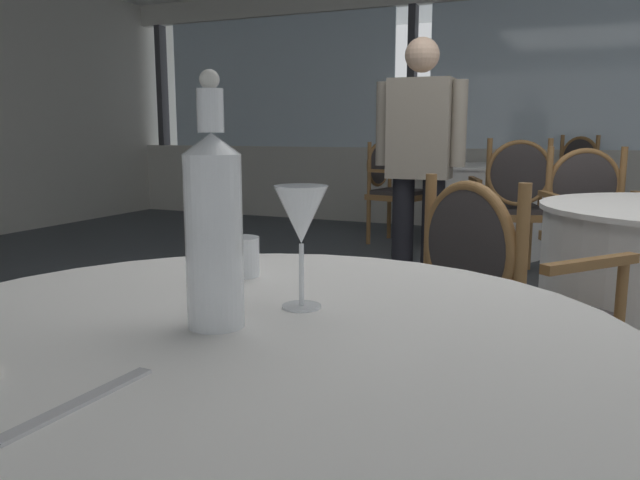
{
  "coord_description": "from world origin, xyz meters",
  "views": [
    {
      "loc": [
        0.22,
        -2.33,
        1.03
      ],
      "look_at": [
        -0.2,
        -1.38,
        0.85
      ],
      "focal_mm": 34.94,
      "sensor_mm": 36.0,
      "label": 1
    }
  ],
  "objects_px": {
    "water_bottle": "(214,225)",
    "dining_chair_2_1": "(591,219)",
    "water_tumbler": "(240,257)",
    "dining_chair_0_2": "(391,184)",
    "dining_chair_0_1": "(568,181)",
    "diner_person_0": "(419,158)",
    "wine_glass": "(301,218)",
    "dining_chair_0_0": "(513,198)",
    "dining_chair_2_2": "(498,295)"
  },
  "relations": [
    {
      "from": "water_bottle",
      "to": "dining_chair_2_1",
      "type": "bearing_deg",
      "value": 80.29
    },
    {
      "from": "water_tumbler",
      "to": "dining_chair_0_2",
      "type": "height_order",
      "value": "dining_chair_0_2"
    },
    {
      "from": "dining_chair_0_1",
      "to": "dining_chair_0_2",
      "type": "xyz_separation_m",
      "value": [
        -1.52,
        -0.54,
        -0.03
      ]
    },
    {
      "from": "dining_chair_2_1",
      "to": "diner_person_0",
      "type": "height_order",
      "value": "diner_person_0"
    },
    {
      "from": "dining_chair_2_1",
      "to": "wine_glass",
      "type": "bearing_deg",
      "value": -30.27
    },
    {
      "from": "dining_chair_0_0",
      "to": "diner_person_0",
      "type": "bearing_deg",
      "value": 135.42
    },
    {
      "from": "dining_chair_0_1",
      "to": "water_bottle",
      "type": "bearing_deg",
      "value": 37.44
    },
    {
      "from": "dining_chair_0_2",
      "to": "dining_chair_0_0",
      "type": "bearing_deg",
      "value": -30.11
    },
    {
      "from": "dining_chair_0_0",
      "to": "dining_chair_2_1",
      "type": "xyz_separation_m",
      "value": [
        0.51,
        -0.86,
        -0.01
      ]
    },
    {
      "from": "water_tumbler",
      "to": "dining_chair_2_2",
      "type": "height_order",
      "value": "dining_chair_2_2"
    },
    {
      "from": "water_bottle",
      "to": "wine_glass",
      "type": "xyz_separation_m",
      "value": [
        0.07,
        0.14,
        -0.0
      ]
    },
    {
      "from": "wine_glass",
      "to": "dining_chair_0_1",
      "type": "relative_size",
      "value": 0.2
    },
    {
      "from": "diner_person_0",
      "to": "dining_chair_2_2",
      "type": "bearing_deg",
      "value": 21.21
    },
    {
      "from": "dining_chair_2_1",
      "to": "dining_chair_2_2",
      "type": "distance_m",
      "value": 1.71
    },
    {
      "from": "water_bottle",
      "to": "dining_chair_0_0",
      "type": "bearing_deg",
      "value": 90.15
    },
    {
      "from": "water_bottle",
      "to": "dining_chair_0_0",
      "type": "relative_size",
      "value": 0.37
    },
    {
      "from": "dining_chair_0_0",
      "to": "diner_person_0",
      "type": "distance_m",
      "value": 1.07
    },
    {
      "from": "dining_chair_2_2",
      "to": "dining_chair_0_1",
      "type": "bearing_deg",
      "value": 37.89
    },
    {
      "from": "dining_chair_2_2",
      "to": "water_bottle",
      "type": "bearing_deg",
      "value": -153.12
    },
    {
      "from": "water_bottle",
      "to": "dining_chair_2_2",
      "type": "bearing_deg",
      "value": 78.45
    },
    {
      "from": "wine_glass",
      "to": "dining_chair_2_2",
      "type": "distance_m",
      "value": 1.14
    },
    {
      "from": "dining_chair_2_2",
      "to": "dining_chair_0_2",
      "type": "bearing_deg",
      "value": 60.71
    },
    {
      "from": "dining_chair_0_0",
      "to": "diner_person_0",
      "type": "height_order",
      "value": "diner_person_0"
    },
    {
      "from": "dining_chair_0_0",
      "to": "dining_chair_0_1",
      "type": "xyz_separation_m",
      "value": [
        0.29,
        1.59,
        0.01
      ]
    },
    {
      "from": "wine_glass",
      "to": "water_tumbler",
      "type": "distance_m",
      "value": 0.28
    },
    {
      "from": "dining_chair_0_0",
      "to": "dining_chair_0_2",
      "type": "xyz_separation_m",
      "value": [
        -1.22,
        1.05,
        -0.02
      ]
    },
    {
      "from": "wine_glass",
      "to": "dining_chair_2_2",
      "type": "bearing_deg",
      "value": 80.79
    },
    {
      "from": "water_tumbler",
      "to": "diner_person_0",
      "type": "distance_m",
      "value": 2.56
    },
    {
      "from": "diner_person_0",
      "to": "dining_chair_0_0",
      "type": "bearing_deg",
      "value": 153.15
    },
    {
      "from": "wine_glass",
      "to": "dining_chair_0_0",
      "type": "distance_m",
      "value": 3.64
    },
    {
      "from": "dining_chair_0_1",
      "to": "dining_chair_2_1",
      "type": "distance_m",
      "value": 2.46
    },
    {
      "from": "wine_glass",
      "to": "dining_chair_2_2",
      "type": "xyz_separation_m",
      "value": [
        0.17,
        1.06,
        -0.37
      ]
    },
    {
      "from": "water_bottle",
      "to": "dining_chair_2_1",
      "type": "relative_size",
      "value": 0.39
    },
    {
      "from": "wine_glass",
      "to": "dining_chair_2_2",
      "type": "height_order",
      "value": "wine_glass"
    },
    {
      "from": "dining_chair_0_2",
      "to": "dining_chair_2_2",
      "type": "bearing_deg",
      "value": -57.23
    },
    {
      "from": "dining_chair_0_0",
      "to": "dining_chair_2_1",
      "type": "relative_size",
      "value": 1.04
    },
    {
      "from": "diner_person_0",
      "to": "dining_chair_0_1",
      "type": "bearing_deg",
      "value": 162.06
    },
    {
      "from": "dining_chair_0_2",
      "to": "dining_chair_2_2",
      "type": "xyz_separation_m",
      "value": [
        1.48,
        -3.6,
        -0.02
      ]
    },
    {
      "from": "dining_chair_0_0",
      "to": "dining_chair_2_2",
      "type": "bearing_deg",
      "value": 166.2
    },
    {
      "from": "dining_chair_0_1",
      "to": "dining_chair_0_2",
      "type": "bearing_deg",
      "value": -29.86
    },
    {
      "from": "wine_glass",
      "to": "dining_chair_0_0",
      "type": "height_order",
      "value": "dining_chair_0_0"
    },
    {
      "from": "water_tumbler",
      "to": "dining_chair_0_1",
      "type": "height_order",
      "value": "dining_chair_0_1"
    },
    {
      "from": "dining_chair_0_2",
      "to": "wine_glass",
      "type": "bearing_deg",
      "value": -63.91
    },
    {
      "from": "water_bottle",
      "to": "dining_chair_2_2",
      "type": "xyz_separation_m",
      "value": [
        0.25,
        1.2,
        -0.37
      ]
    },
    {
      "from": "dining_chair_0_0",
      "to": "dining_chair_2_2",
      "type": "height_order",
      "value": "dining_chair_0_0"
    },
    {
      "from": "water_tumbler",
      "to": "dining_chair_0_0",
      "type": "bearing_deg",
      "value": 87.92
    },
    {
      "from": "water_bottle",
      "to": "dining_chair_0_1",
      "type": "bearing_deg",
      "value": 86.95
    },
    {
      "from": "dining_chair_0_1",
      "to": "dining_chair_2_2",
      "type": "relative_size",
      "value": 1.11
    },
    {
      "from": "diner_person_0",
      "to": "water_tumbler",
      "type": "bearing_deg",
      "value": 5.16
    },
    {
      "from": "dining_chair_2_1",
      "to": "water_tumbler",
      "type": "bearing_deg",
      "value": -35.2
    }
  ]
}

